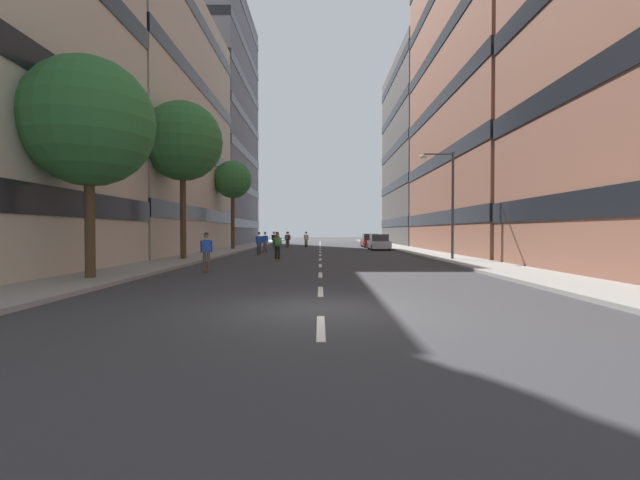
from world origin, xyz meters
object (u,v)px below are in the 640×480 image
street_tree_mid (88,122)px  skater_0 (259,242)px  streetlamp_right (446,193)px  skater_5 (265,241)px  skater_2 (306,239)px  street_tree_far (232,180)px  skater_3 (276,240)px  skater_1 (287,239)px  skater_8 (288,238)px  skater_4 (274,239)px  skater_7 (206,250)px  parked_car_near (379,243)px  parked_car_mid (370,241)px  skater_6 (277,244)px  street_tree_near (182,142)px

street_tree_mid → skater_0: size_ratio=4.49×
streetlamp_right → skater_5: 16.83m
skater_2 → street_tree_mid: bearing=-101.9°
street_tree_far → skater_3: size_ratio=4.76×
skater_1 → skater_3: (-0.48, -6.84, -0.03)m
skater_5 → skater_8: size_ratio=1.00×
skater_4 → skater_8: same height
skater_1 → skater_3: size_ratio=1.00×
street_tree_mid → skater_8: bearing=81.8°
skater_7 → skater_8: size_ratio=1.00×
parked_car_near → skater_1: (-9.29, 4.95, 0.32)m
street_tree_far → skater_5: street_tree_far is taller
parked_car_near → skater_3: skater_3 is taller
skater_0 → skater_1: bearing=85.1°
parked_car_near → skater_0: (-10.47, -8.70, 0.29)m
skater_1 → skater_3: bearing=-94.0°
streetlamp_right → skater_2: (-9.30, 21.65, -3.15)m
skater_2 → skater_4: bearing=-152.0°
skater_0 → skater_1: (1.18, 13.66, 0.03)m
skater_0 → skater_5: same height
parked_car_mid → streetlamp_right: (2.04, -23.35, 3.44)m
streetlamp_right → skater_5: bearing=139.1°
street_tree_mid → skater_0: 19.04m
skater_2 → skater_8: (-2.06, 0.94, 0.03)m
parked_car_mid → skater_6: 24.48m
street_tree_mid → parked_car_near: bearing=62.2°
street_tree_near → skater_7: bearing=-65.6°
street_tree_far → skater_3: bearing=-18.9°
streetlamp_right → skater_3: streetlamp_right is taller
skater_1 → street_tree_near: bearing=-103.2°
skater_8 → streetlamp_right: bearing=-63.3°
streetlamp_right → skater_6: streetlamp_right is taller
skater_1 → skater_8: same height
parked_car_mid → skater_7: skater_7 is taller
street_tree_far → skater_5: (3.68, -4.60, -5.75)m
street_tree_near → skater_5: bearing=71.2°
skater_6 → skater_7: same height
street_tree_far → skater_5: size_ratio=4.76×
skater_7 → skater_3: bearing=87.1°
skater_5 → skater_8: bearing=84.5°
parked_car_near → skater_3: bearing=-169.1°
street_tree_far → skater_0: street_tree_far is taller
street_tree_far → skater_4: size_ratio=4.76×
skater_4 → skater_1: bearing=33.9°
street_tree_near → skater_5: (3.68, 10.80, -6.32)m
street_tree_far → skater_6: street_tree_far is taller
streetlamp_right → skater_8: (-11.36, 22.59, -3.12)m
skater_2 → parked_car_mid: bearing=13.2°
skater_0 → street_tree_mid: bearing=-101.5°
skater_0 → street_tree_far: bearing=113.8°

